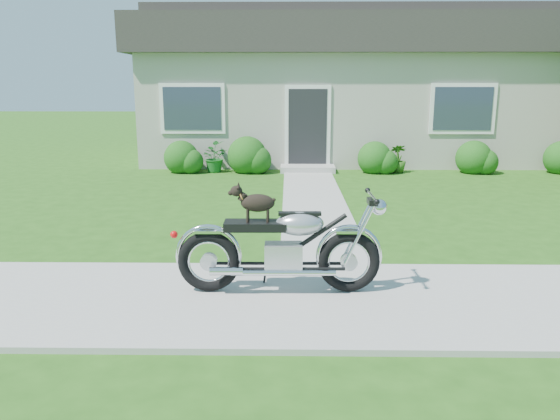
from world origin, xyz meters
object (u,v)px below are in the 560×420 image
object	(u,v)px
house	(353,86)
motorcycle_with_dog	(283,246)
potted_plant_right	(398,159)
potted_plant_left	(213,157)

from	to	relation	value
house	motorcycle_with_dog	world-z (taller)	house
potted_plant_right	motorcycle_with_dog	size ratio (longest dim) A/B	0.32
potted_plant_left	potted_plant_right	xyz separation A→B (m)	(4.76, 0.00, -0.03)
house	motorcycle_with_dog	size ratio (longest dim) A/B	5.67
potted_plant_right	potted_plant_left	bearing A→B (deg)	180.00
potted_plant_left	motorcycle_with_dog	xyz separation A→B (m)	(1.89, -8.38, 0.16)
house	motorcycle_with_dog	bearing A→B (deg)	-99.84
house	potted_plant_left	bearing A→B (deg)	-138.83
motorcycle_with_dog	potted_plant_right	bearing A→B (deg)	70.40
potted_plant_right	motorcycle_with_dog	bearing A→B (deg)	-108.91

